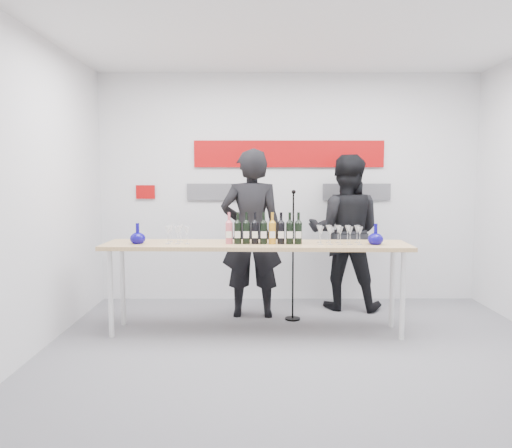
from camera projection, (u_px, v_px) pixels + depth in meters
name	position (u px, v px, depth m)	size (l,w,h in m)	color
ground	(302.00, 350.00, 4.78)	(5.00, 5.00, 0.00)	slate
back_wall	(289.00, 188.00, 6.63)	(5.00, 0.04, 3.00)	silver
signage	(285.00, 165.00, 6.57)	(3.38, 0.02, 0.79)	#A20608
tasting_table	(256.00, 250.00, 5.24)	(3.21, 0.73, 0.96)	#DBAE76
wine_bottles	(264.00, 228.00, 5.17)	(0.80, 0.10, 0.33)	#CC5966
decanter_left	(138.00, 233.00, 5.20)	(0.16, 0.16, 0.21)	#0D0679
decanter_right	(376.00, 234.00, 5.14)	(0.16, 0.16, 0.21)	#0D0679
glasses_left	(177.00, 234.00, 5.23)	(0.26, 0.23, 0.18)	silver
glasses_right	(339.00, 235.00, 5.21)	(0.47, 0.24, 0.18)	silver
presenter_left	(251.00, 234.00, 5.85)	(0.72, 0.47, 1.97)	black
presenter_right	(345.00, 232.00, 6.22)	(0.93, 0.73, 1.92)	black
mic_stand	(293.00, 281.00, 5.74)	(0.18, 0.18, 1.51)	black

